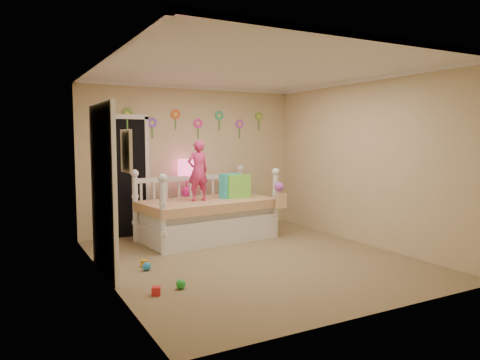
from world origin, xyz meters
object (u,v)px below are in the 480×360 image
child (198,171)px  nightstand (187,215)px  daybed (207,204)px  table_lamp (187,172)px

child → nightstand: bearing=-98.2°
daybed → child: 0.59m
child → table_lamp: bearing=-98.2°
nightstand → table_lamp: size_ratio=0.97×
child → table_lamp: (0.08, 0.69, -0.07)m
daybed → table_lamp: bearing=92.6°
child → table_lamp: child is taller
daybed → child: size_ratio=2.25×
table_lamp → nightstand: bearing=0.0°
daybed → table_lamp: size_ratio=3.31×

